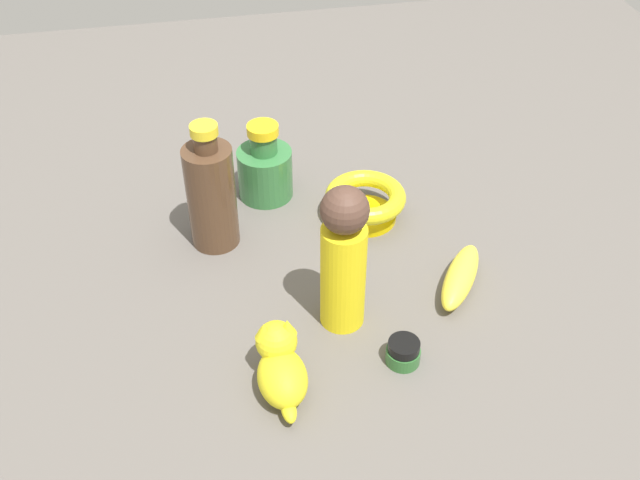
{
  "coord_description": "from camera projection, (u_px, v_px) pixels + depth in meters",
  "views": [
    {
      "loc": [
        -0.17,
        -0.84,
        0.8
      ],
      "look_at": [
        0.0,
        0.0,
        0.08
      ],
      "focal_mm": 42.15,
      "sensor_mm": 36.0,
      "label": 1
    }
  ],
  "objects": [
    {
      "name": "person_figure_adult",
      "position": [
        344.0,
        258.0,
        1.02
      ],
      "size": [
        0.08,
        0.08,
        0.23
      ],
      "color": "yellow",
      "rests_on": "ground"
    },
    {
      "name": "bowl",
      "position": [
        365.0,
        200.0,
        1.26
      ],
      "size": [
        0.14,
        0.14,
        0.06
      ],
      "color": "#DDBC06",
      "rests_on": "ground"
    },
    {
      "name": "banana",
      "position": [
        460.0,
        277.0,
        1.14
      ],
      "size": [
        0.12,
        0.15,
        0.04
      ],
      "primitive_type": "ellipsoid",
      "rotation": [
        0.0,
        0.0,
        4.12
      ],
      "color": "yellow",
      "rests_on": "ground"
    },
    {
      "name": "bottle_short",
      "position": [
        265.0,
        169.0,
        1.3
      ],
      "size": [
        0.1,
        0.1,
        0.14
      ],
      "color": "#33723B",
      "rests_on": "ground"
    },
    {
      "name": "ground",
      "position": [
        320.0,
        278.0,
        1.17
      ],
      "size": [
        2.0,
        2.0,
        0.0
      ],
      "primitive_type": "plane",
      "color": "#5B5651"
    },
    {
      "name": "nail_polish_jar",
      "position": [
        403.0,
        352.0,
        1.03
      ],
      "size": [
        0.05,
        0.05,
        0.04
      ],
      "color": "#2E662E",
      "rests_on": "ground"
    },
    {
      "name": "bottle_tall",
      "position": [
        211.0,
        194.0,
        1.18
      ],
      "size": [
        0.08,
        0.08,
        0.22
      ],
      "color": "#4D3523",
      "rests_on": "ground"
    },
    {
      "name": "cat_figurine",
      "position": [
        280.0,
        365.0,
        0.98
      ],
      "size": [
        0.07,
        0.13,
        0.09
      ],
      "color": "yellow",
      "rests_on": "ground"
    }
  ]
}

